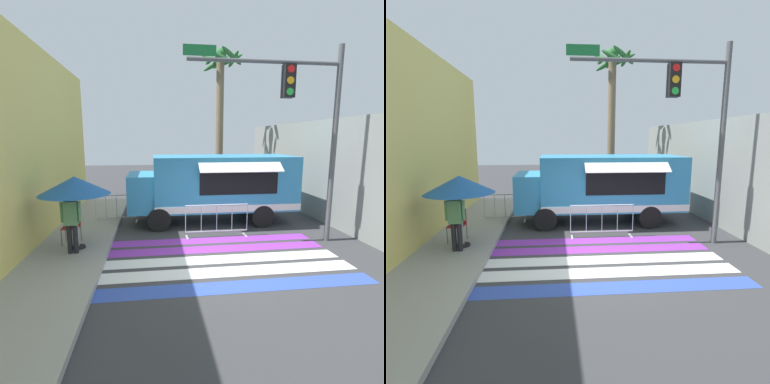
# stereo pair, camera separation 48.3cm
# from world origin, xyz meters

# --- Properties ---
(ground_plane) EXTENTS (60.00, 60.00, 0.00)m
(ground_plane) POSITION_xyz_m (0.00, 0.00, 0.00)
(ground_plane) COLOR #38383A
(sidewalk_left) EXTENTS (4.40, 16.00, 0.14)m
(sidewalk_left) POSITION_xyz_m (-5.21, 0.00, 0.07)
(sidewalk_left) COLOR #99968E
(sidewalk_left) RESTS_ON ground_plane
(building_left_facade) EXTENTS (0.25, 16.00, 5.91)m
(building_left_facade) POSITION_xyz_m (-5.18, 0.00, 2.96)
(building_left_facade) COLOR #E5D166
(building_left_facade) RESTS_ON ground_plane
(concrete_wall_right) EXTENTS (0.20, 16.00, 3.88)m
(concrete_wall_right) POSITION_xyz_m (4.78, 3.00, 1.94)
(concrete_wall_right) COLOR gray
(concrete_wall_right) RESTS_ON ground_plane
(crosswalk_painted) EXTENTS (6.40, 3.60, 0.01)m
(crosswalk_painted) POSITION_xyz_m (0.00, -0.06, 0.00)
(crosswalk_painted) COLOR #334FB2
(crosswalk_painted) RESTS_ON ground_plane
(food_truck) EXTENTS (6.18, 2.77, 2.53)m
(food_truck) POSITION_xyz_m (0.44, 3.70, 1.47)
(food_truck) COLOR #338CBF
(food_truck) RESTS_ON ground_plane
(traffic_signal_pole) EXTENTS (4.60, 0.29, 5.79)m
(traffic_signal_pole) POSITION_xyz_m (2.71, 0.97, 3.91)
(traffic_signal_pole) COLOR #515456
(traffic_signal_pole) RESTS_ON ground_plane
(patio_umbrella) EXTENTS (1.89, 1.89, 2.02)m
(patio_umbrella) POSITION_xyz_m (-3.84, 0.92, 1.91)
(patio_umbrella) COLOR black
(patio_umbrella) RESTS_ON sidewalk_left
(folding_chair) EXTENTS (0.46, 0.46, 0.96)m
(folding_chair) POSITION_xyz_m (-4.13, 1.43, 0.72)
(folding_chair) COLOR #4C4C51
(folding_chair) RESTS_ON sidewalk_left
(vendor_person) EXTENTS (0.53, 0.22, 1.66)m
(vendor_person) POSITION_xyz_m (-3.90, 0.55, 1.09)
(vendor_person) COLOR black
(vendor_person) RESTS_ON sidewalk_left
(barricade_front) EXTENTS (2.06, 0.44, 1.08)m
(barricade_front) POSITION_xyz_m (0.28, 1.79, 0.54)
(barricade_front) COLOR #B7BABF
(barricade_front) RESTS_ON ground_plane
(barricade_side) EXTENTS (1.59, 0.44, 1.08)m
(barricade_side) POSITION_xyz_m (-3.13, 3.95, 0.52)
(barricade_side) COLOR #B7BABF
(barricade_side) RESTS_ON ground_plane
(palm_tree) EXTENTS (2.40, 2.46, 7.67)m
(palm_tree) POSITION_xyz_m (1.82, 8.38, 5.09)
(palm_tree) COLOR #7A664C
(palm_tree) RESTS_ON ground_plane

